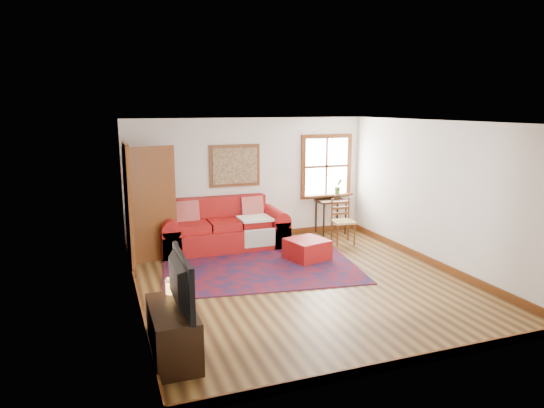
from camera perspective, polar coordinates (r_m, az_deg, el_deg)
name	(u,v)px	position (r m, az deg, el deg)	size (l,w,h in m)	color
ground	(301,282)	(7.77, 3.43, -9.12)	(5.50, 5.50, 0.00)	#402711
room_envelope	(302,178)	(7.37, 3.53, 3.04)	(5.04, 5.54, 2.52)	silver
window	(328,173)	(10.58, 6.59, 3.69)	(1.18, 0.20, 1.38)	white
doorway	(143,204)	(8.64, -14.90, 0.00)	(0.89, 1.08, 2.14)	black
framed_artwork	(235,166)	(9.81, -4.39, 4.52)	(1.05, 0.07, 0.85)	brown
persian_rug	(259,265)	(8.52, -1.58, -7.14)	(3.27, 2.62, 0.02)	#5F0D16
red_leather_sofa	(223,232)	(9.52, -5.82, -3.26)	(2.46, 1.01, 0.96)	maroon
red_ottoman	(307,249)	(8.80, 4.14, -5.35)	(0.65, 0.65, 0.37)	maroon
side_table	(331,205)	(10.54, 6.96, -0.16)	(0.62, 0.47, 0.75)	black
ladder_back_chair	(342,219)	(9.86, 8.27, -1.81)	(0.47, 0.45, 0.90)	tan
media_cabinet	(173,333)	(5.60, -11.56, -14.61)	(0.47, 1.05, 0.58)	black
television	(173,282)	(5.34, -11.55, -9.00)	(1.05, 0.14, 0.61)	black
candle_hurricane	(171,286)	(5.85, -11.85, -9.47)	(0.12, 0.12, 0.18)	silver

